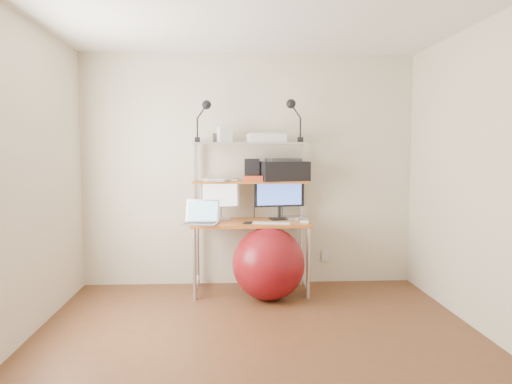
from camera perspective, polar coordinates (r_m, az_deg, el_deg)
room at (r=3.65m, az=0.43°, el=1.36°), size 3.60×3.60×3.60m
computer_desk at (r=5.17m, az=-0.67°, el=-0.91°), size 1.20×0.60×1.57m
wall_outlet at (r=5.66m, az=7.90°, el=-7.19°), size 0.08×0.01×0.12m
monitor_silver at (r=5.26m, az=-4.12°, el=-0.45°), size 0.41×0.20×0.47m
monitor_black at (r=5.27m, az=2.69°, el=-0.20°), size 0.54×0.18×0.54m
laptop at (r=4.99m, az=-6.26°, el=-3.06°), size 0.39×0.34×0.30m
keyboard at (r=4.99m, az=1.79°, el=-3.55°), size 0.39×0.18×0.01m
mouse at (r=5.05m, az=5.58°, el=-3.39°), size 0.10×0.08×0.02m
mac_mini at (r=5.24m, az=4.61°, el=-3.00°), size 0.22×0.22×0.04m
phone at (r=4.99m, az=-0.95°, el=-3.55°), size 0.11×0.15×0.01m
printer at (r=5.25m, az=3.13°, el=2.50°), size 0.55×0.43×0.23m
nas_cube at (r=5.25m, az=-0.46°, el=2.57°), size 0.16×0.16×0.23m
red_box at (r=5.14m, az=-0.38°, el=1.55°), size 0.20×0.14×0.06m
scanner at (r=5.22m, az=1.16°, el=6.22°), size 0.41×0.29×0.10m
box_white at (r=5.20m, az=-3.63°, el=6.54°), size 0.16×0.15×0.16m
box_grey at (r=5.27m, az=-4.42°, el=6.17°), size 0.10×0.10×0.09m
clip_lamp_left at (r=5.17m, az=-5.89°, el=9.12°), size 0.17×0.09×0.43m
clip_lamp_right at (r=5.20m, az=4.25°, el=9.24°), size 0.18×0.10×0.44m
exercise_ball at (r=4.95m, az=1.45°, el=-8.20°), size 0.71×0.71×0.71m
paper_stack at (r=5.22m, az=-4.76°, el=1.41°), size 0.36×0.40×0.02m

